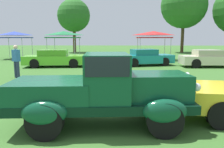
# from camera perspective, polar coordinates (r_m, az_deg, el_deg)

# --- Properties ---
(ground_plane) EXTENTS (120.00, 120.00, 0.00)m
(ground_plane) POSITION_cam_1_polar(r_m,az_deg,el_deg) (5.53, -6.57, -12.71)
(ground_plane) COLOR #386628
(feature_pickup_truck) EXTENTS (4.25, 2.05, 1.70)m
(feature_pickup_truck) POSITION_cam_1_polar(r_m,az_deg,el_deg) (5.24, -2.13, -3.99)
(feature_pickup_truck) COLOR black
(feature_pickup_truck) RESTS_ON ground_plane
(show_car_lime) EXTENTS (4.61, 2.19, 1.22)m
(show_car_lime) POSITION_cam_1_polar(r_m,az_deg,el_deg) (16.86, -14.10, 3.83)
(show_car_lime) COLOR #60C62D
(show_car_lime) RESTS_ON ground_plane
(show_car_teal) EXTENTS (4.30, 2.70, 1.22)m
(show_car_teal) POSITION_cam_1_polar(r_m,az_deg,el_deg) (17.34, 8.44, 4.14)
(show_car_teal) COLOR teal
(show_car_teal) RESTS_ON ground_plane
(show_car_cream) EXTENTS (4.08, 1.79, 1.22)m
(show_car_cream) POSITION_cam_1_polar(r_m,az_deg,el_deg) (17.67, 23.25, 3.60)
(show_car_cream) COLOR beige
(show_car_cream) RESTS_ON ground_plane
(spectator_by_row) EXTENTS (0.47, 0.42, 1.69)m
(spectator_by_row) POSITION_cam_1_polar(r_m,az_deg,el_deg) (12.69, -22.96, 3.20)
(spectator_by_row) COLOR #283351
(spectator_by_row) RESTS_ON ground_plane
(canopy_tent_left_field) EXTENTS (2.77, 2.77, 2.71)m
(canopy_tent_left_field) POSITION_cam_1_polar(r_m,az_deg,el_deg) (24.86, -23.37, 9.16)
(canopy_tent_left_field) COLOR #B7B7BC
(canopy_tent_left_field) RESTS_ON ground_plane
(canopy_tent_center_field) EXTENTS (2.83, 2.83, 2.71)m
(canopy_tent_center_field) POSITION_cam_1_polar(r_m,az_deg,el_deg) (22.37, -12.07, 9.79)
(canopy_tent_center_field) COLOR #B7B7BC
(canopy_tent_center_field) RESTS_ON ground_plane
(canopy_tent_right_field) EXTENTS (3.07, 3.07, 2.71)m
(canopy_tent_right_field) POSITION_cam_1_polar(r_m,az_deg,el_deg) (22.31, 10.40, 9.84)
(canopy_tent_right_field) COLOR #B7B7BC
(canopy_tent_right_field) RESTS_ON ground_plane
(treeline_far_left) EXTENTS (4.66, 4.66, 7.58)m
(treeline_far_left) POSITION_cam_1_polar(r_m,az_deg,el_deg) (33.78, -9.59, 14.30)
(treeline_far_left) COLOR brown
(treeline_far_left) RESTS_ON ground_plane
(treeline_mid_left) EXTENTS (6.39, 6.39, 9.78)m
(treeline_mid_left) POSITION_cam_1_polar(r_m,az_deg,el_deg) (34.47, 17.66, 16.14)
(treeline_mid_left) COLOR #47331E
(treeline_mid_left) RESTS_ON ground_plane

